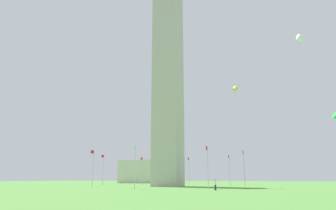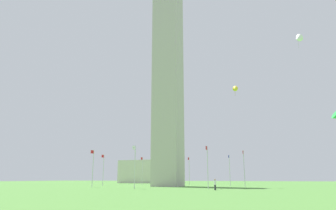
% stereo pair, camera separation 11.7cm
% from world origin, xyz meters
% --- Properties ---
extents(ground_plane, '(260.00, 260.00, 0.00)m').
position_xyz_m(ground_plane, '(0.00, 0.00, 0.00)').
color(ground_plane, '#477A33').
extents(obelisk_monument, '(5.99, 5.99, 54.43)m').
position_xyz_m(obelisk_monument, '(0.00, 0.00, 27.22)').
color(obelisk_monument, '#B7B2A8').
rests_on(obelisk_monument, ground).
extents(flagpole_n, '(1.12, 0.14, 7.44)m').
position_xyz_m(flagpole_n, '(16.78, 0.00, 4.10)').
color(flagpole_n, silver).
rests_on(flagpole_n, ground).
extents(flagpole_ne, '(1.12, 0.14, 7.44)m').
position_xyz_m(flagpole_ne, '(11.89, 11.82, 4.10)').
color(flagpole_ne, silver).
rests_on(flagpole_ne, ground).
extents(flagpole_e, '(1.12, 0.14, 7.44)m').
position_xyz_m(flagpole_e, '(0.06, 16.72, 4.10)').
color(flagpole_e, silver).
rests_on(flagpole_e, ground).
extents(flagpole_se, '(1.12, 0.14, 7.44)m').
position_xyz_m(flagpole_se, '(-11.76, 11.82, 4.10)').
color(flagpole_se, silver).
rests_on(flagpole_se, ground).
extents(flagpole_s, '(1.12, 0.14, 7.44)m').
position_xyz_m(flagpole_s, '(-16.66, 0.00, 4.10)').
color(flagpole_s, silver).
rests_on(flagpole_s, ground).
extents(flagpole_sw, '(1.12, 0.14, 7.44)m').
position_xyz_m(flagpole_sw, '(-11.76, -11.82, 4.10)').
color(flagpole_sw, silver).
rests_on(flagpole_sw, ground).
extents(flagpole_w, '(1.12, 0.14, 7.44)m').
position_xyz_m(flagpole_w, '(0.06, -16.72, 4.10)').
color(flagpole_w, silver).
rests_on(flagpole_w, ground).
extents(flagpole_nw, '(1.12, 0.14, 7.44)m').
position_xyz_m(flagpole_nw, '(11.89, -11.82, 4.10)').
color(flagpole_nw, silver).
rests_on(flagpole_nw, ground).
extents(person_white_shirt, '(0.32, 0.32, 1.70)m').
position_xyz_m(person_white_shirt, '(17.91, 14.32, 0.84)').
color(person_white_shirt, '#2D2D38').
rests_on(person_white_shirt, ground).
extents(kite_white_delta, '(2.07, 1.99, 2.61)m').
position_xyz_m(kite_white_delta, '(13.08, 28.42, 24.91)').
color(kite_white_delta, white).
extents(kite_yellow_delta, '(1.27, 1.11, 2.22)m').
position_xyz_m(kite_yellow_delta, '(3.24, 16.12, 20.02)').
color(kite_yellow_delta, yellow).
extents(distant_building, '(23.65, 16.80, 8.21)m').
position_xyz_m(distant_building, '(-47.92, -24.73, 4.11)').
color(distant_building, beige).
rests_on(distant_building, ground).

